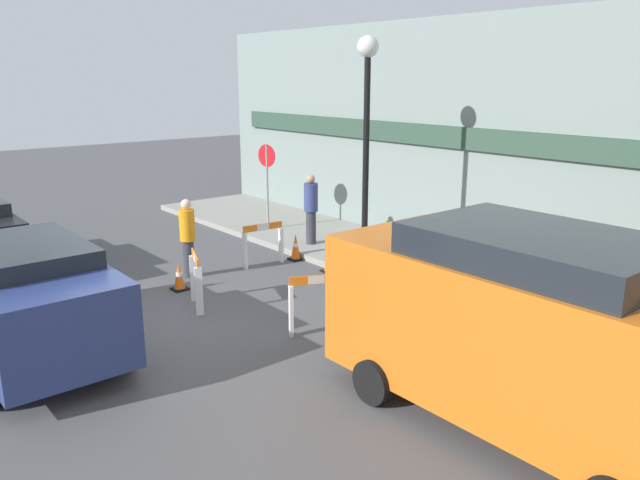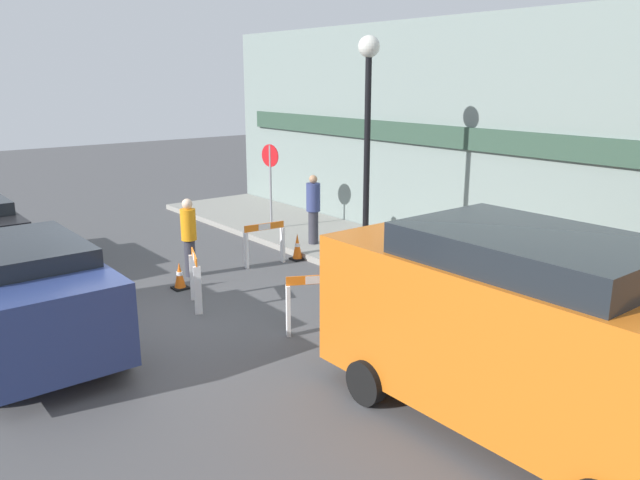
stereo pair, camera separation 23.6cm
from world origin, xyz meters
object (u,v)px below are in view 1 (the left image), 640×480
object	(u,v)px
parked_car_1	(27,293)
work_van	(531,325)
stop_sign	(267,173)
person_pedestrian	(311,207)
person_worker	(188,235)
streetlamp_post	(367,122)

from	to	relation	value
parked_car_1	work_van	xyz separation A→B (m)	(6.01, 4.01, 0.34)
parked_car_1	work_van	size ratio (longest dim) A/B	0.83
stop_sign	person_pedestrian	distance (m)	2.08
person_worker	person_pedestrian	world-z (taller)	person_pedestrian
person_worker	parked_car_1	xyz separation A→B (m)	(1.92, -3.71, 0.08)
person_pedestrian	parked_car_1	bearing A→B (deg)	85.14
person_worker	stop_sign	bearing A→B (deg)	93.15
stop_sign	person_worker	world-z (taller)	stop_sign
stop_sign	parked_car_1	distance (m)	8.23
person_worker	parked_car_1	bearing A→B (deg)	-89.82
streetlamp_post	work_van	world-z (taller)	streetlamp_post
stop_sign	work_van	size ratio (longest dim) A/B	0.45
parked_car_1	streetlamp_post	bearing A→B (deg)	87.57
streetlamp_post	work_van	bearing A→B (deg)	-25.69
stop_sign	work_van	xyz separation A→B (m)	(9.96, -3.18, -0.33)
stop_sign	person_worker	size ratio (longest dim) A/B	1.35
person_worker	work_van	distance (m)	7.94
parked_car_1	work_van	bearing A→B (deg)	33.70
person_pedestrian	parked_car_1	xyz separation A→B (m)	(1.96, -7.08, -0.07)
person_pedestrian	work_van	bearing A→B (deg)	138.55
stop_sign	streetlamp_post	bearing A→B (deg)	162.63
streetlamp_post	person_pedestrian	distance (m)	3.15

